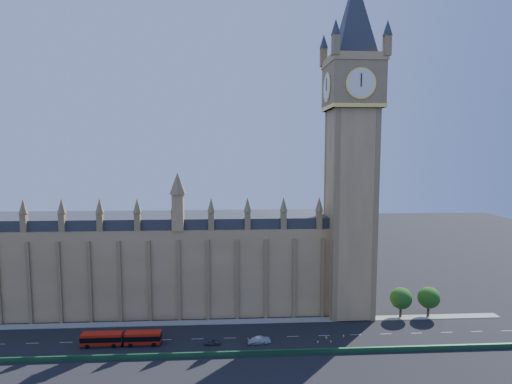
{
  "coord_description": "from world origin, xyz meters",
  "views": [
    {
      "loc": [
        5.09,
        -95.97,
        46.21
      ],
      "look_at": [
        11.17,
        10.0,
        35.75
      ],
      "focal_mm": 28.0,
      "sensor_mm": 36.0,
      "label": 1
    }
  ],
  "objects": [
    {
      "name": "cone_b",
      "position": [
        32.59,
        -1.22,
        0.36
      ],
      "size": [
        0.61,
        0.61,
        0.73
      ],
      "rotation": [
        0.0,
        0.0,
        -0.43
      ],
      "color": "black",
      "rests_on": "ground"
    },
    {
      "name": "car_silver",
      "position": [
        11.7,
        -2.94,
        0.75
      ],
      "size": [
        4.67,
        1.95,
        1.5
      ],
      "primitive_type": "imported",
      "rotation": [
        0.0,
        0.0,
        1.65
      ],
      "color": "#B2B5BA",
      "rests_on": "ground"
    },
    {
      "name": "red_bus",
      "position": [
        -21.95,
        -2.31,
        1.69
      ],
      "size": [
        18.86,
        3.02,
        3.2
      ],
      "rotation": [
        0.0,
        0.0,
        -0.0
      ],
      "color": "red",
      "rests_on": "ground"
    },
    {
      "name": "ground",
      "position": [
        0.0,
        0.0,
        0.0
      ],
      "size": [
        400.0,
        400.0,
        0.0
      ],
      "primitive_type": "plane",
      "color": "black",
      "rests_on": "ground"
    },
    {
      "name": "cone_c",
      "position": [
        28.02,
        -2.05,
        0.4
      ],
      "size": [
        0.57,
        0.57,
        0.8
      ],
      "rotation": [
        0.0,
        0.0,
        -0.14
      ],
      "color": "black",
      "rests_on": "ground"
    },
    {
      "name": "cone_d",
      "position": [
        25.45,
        -3.97,
        0.33
      ],
      "size": [
        0.48,
        0.48,
        0.66
      ],
      "rotation": [
        0.0,
        0.0,
        -0.17
      ],
      "color": "black",
      "rests_on": "ground"
    },
    {
      "name": "car_white",
      "position": [
        10.68,
        -3.37,
        0.66
      ],
      "size": [
        4.73,
        2.35,
        1.32
      ],
      "primitive_type": "imported",
      "rotation": [
        0.0,
        0.0,
        1.68
      ],
      "color": "silver",
      "rests_on": "ground"
    },
    {
      "name": "bridge_parapet",
      "position": [
        0.0,
        -9.0,
        0.6
      ],
      "size": [
        160.0,
        0.6,
        1.2
      ],
      "primitive_type": "cube",
      "color": "#1E4C2D",
      "rests_on": "ground"
    },
    {
      "name": "tree_east_far",
      "position": [
        60.22,
        10.08,
        5.64
      ],
      "size": [
        6.0,
        6.0,
        8.5
      ],
      "color": "#382619",
      "rests_on": "ground"
    },
    {
      "name": "cone_a",
      "position": [
        28.68,
        -3.91,
        0.31
      ],
      "size": [
        0.47,
        0.47,
        0.63
      ],
      "rotation": [
        0.0,
        0.0,
        0.22
      ],
      "color": "black",
      "rests_on": "ground"
    },
    {
      "name": "elizabeth_tower",
      "position": [
        38.0,
        13.99,
        54.56
      ],
      "size": [
        20.59,
        20.59,
        105.0
      ],
      "color": "#9B7A4B",
      "rests_on": "ground"
    },
    {
      "name": "car_grey",
      "position": [
        -0.22,
        -3.17,
        0.66
      ],
      "size": [
        3.91,
        1.7,
        1.31
      ],
      "primitive_type": "imported",
      "rotation": [
        0.0,
        0.0,
        1.61
      ],
      "color": "#44464D",
      "rests_on": "ground"
    },
    {
      "name": "tree_east_near",
      "position": [
        52.22,
        10.08,
        5.64
      ],
      "size": [
        6.0,
        6.0,
        8.5
      ],
      "color": "#382619",
      "rests_on": "ground"
    },
    {
      "name": "palace_westminster",
      "position": [
        -25.0,
        22.0,
        13.86
      ],
      "size": [
        120.0,
        20.0,
        28.0
      ],
      "color": "#9B7A4B",
      "rests_on": "ground"
    },
    {
      "name": "kerb_north",
      "position": [
        0.0,
        9.5,
        0.08
      ],
      "size": [
        160.0,
        3.0,
        0.16
      ],
      "primitive_type": "cube",
      "color": "gray",
      "rests_on": "ground"
    }
  ]
}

